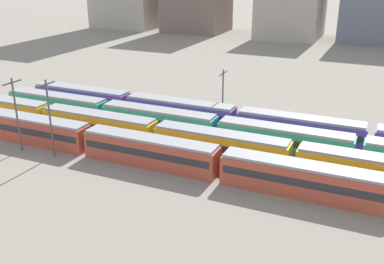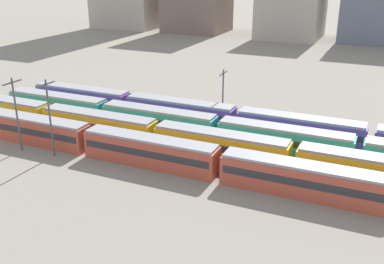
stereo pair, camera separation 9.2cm
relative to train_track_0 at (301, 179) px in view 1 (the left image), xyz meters
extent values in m
plane|color=gray|center=(-38.62, 7.80, -1.90)|extent=(600.00, 600.00, 0.00)
cube|color=#BC4C38|center=(-37.80, 0.00, -0.20)|extent=(18.00, 3.00, 3.40)
cube|color=#2D2D33|center=(-37.80, 0.00, 0.20)|extent=(17.20, 3.06, 0.90)
cube|color=#939399|center=(-37.80, 0.00, 1.67)|extent=(17.60, 2.70, 0.35)
cube|color=#BC4C38|center=(-18.90, 0.00, -0.20)|extent=(18.00, 3.00, 3.40)
cube|color=#2D2D33|center=(-18.90, 0.00, 0.20)|extent=(17.20, 3.06, 0.90)
cube|color=#939399|center=(-18.90, 0.00, 1.67)|extent=(17.60, 2.70, 0.35)
cube|color=#BC4C38|center=(0.00, 0.00, -0.20)|extent=(18.00, 3.00, 3.40)
cube|color=#2D2D33|center=(0.00, 0.00, 0.20)|extent=(17.20, 3.06, 0.90)
cube|color=#939399|center=(0.00, 0.00, 1.67)|extent=(17.60, 2.70, 0.35)
cube|color=yellow|center=(-49.18, 5.20, -0.20)|extent=(18.00, 3.00, 3.40)
cube|color=#2D2D33|center=(-49.18, 5.20, 0.20)|extent=(17.20, 3.06, 0.90)
cube|color=#939399|center=(-49.18, 5.20, 1.67)|extent=(17.60, 2.70, 0.35)
cube|color=yellow|center=(-30.28, 5.20, -0.20)|extent=(18.00, 3.00, 3.40)
cube|color=#2D2D33|center=(-30.28, 5.20, 0.20)|extent=(17.20, 3.06, 0.90)
cube|color=#939399|center=(-30.28, 5.20, 1.67)|extent=(17.60, 2.70, 0.35)
cube|color=yellow|center=(-11.38, 5.20, -0.20)|extent=(18.00, 3.00, 3.40)
cube|color=#2D2D33|center=(-11.38, 5.20, 0.20)|extent=(17.20, 3.06, 0.90)
cube|color=#939399|center=(-11.38, 5.20, 1.67)|extent=(17.60, 2.70, 0.35)
cube|color=yellow|center=(7.52, 5.20, -0.20)|extent=(18.00, 3.00, 3.40)
cube|color=#2D2D33|center=(7.52, 5.20, 0.20)|extent=(17.20, 3.06, 0.90)
cube|color=#939399|center=(7.52, 5.20, 1.67)|extent=(17.60, 2.70, 0.35)
cube|color=teal|center=(-42.10, 10.40, -0.20)|extent=(18.00, 3.00, 3.40)
cube|color=#2D2D33|center=(-42.10, 10.40, 0.20)|extent=(17.20, 3.06, 0.90)
cube|color=#939399|center=(-42.10, 10.40, 1.67)|extent=(17.60, 2.70, 0.35)
cube|color=teal|center=(-23.20, 10.40, -0.20)|extent=(18.00, 3.00, 3.40)
cube|color=#2D2D33|center=(-23.20, 10.40, 0.20)|extent=(17.20, 3.06, 0.90)
cube|color=#939399|center=(-23.20, 10.40, 1.67)|extent=(17.60, 2.70, 0.35)
cube|color=teal|center=(-4.30, 10.40, -0.20)|extent=(18.00, 3.00, 3.40)
cube|color=#2D2D33|center=(-4.30, 10.40, 0.20)|extent=(17.20, 3.06, 0.90)
cube|color=#939399|center=(-4.30, 10.40, 1.67)|extent=(17.60, 2.70, 0.35)
cube|color=#6B429E|center=(-41.04, 15.60, -0.20)|extent=(18.00, 3.00, 3.40)
cube|color=#2D2D33|center=(-41.04, 15.60, 0.20)|extent=(17.20, 3.06, 0.90)
cube|color=#939399|center=(-41.04, 15.60, 1.67)|extent=(17.60, 2.70, 0.35)
cube|color=#6B429E|center=(-22.14, 15.60, -0.20)|extent=(18.00, 3.00, 3.40)
cube|color=#2D2D33|center=(-22.14, 15.60, 0.20)|extent=(17.20, 3.06, 0.90)
cube|color=#939399|center=(-22.14, 15.60, 1.67)|extent=(17.60, 2.70, 0.35)
cube|color=#6B429E|center=(-3.24, 15.60, -0.20)|extent=(18.00, 3.00, 3.40)
cube|color=#2D2D33|center=(-3.24, 15.60, 0.20)|extent=(17.20, 3.06, 0.90)
cube|color=#939399|center=(-3.24, 15.60, 1.67)|extent=(17.60, 2.70, 0.35)
cylinder|color=#4C4C51|center=(-37.15, -3.22, 3.18)|extent=(0.24, 0.24, 10.16)
cube|color=#47474C|center=(-37.15, -3.22, 7.66)|extent=(0.16, 3.20, 0.16)
cylinder|color=#4C4C51|center=(-16.18, 18.82, 2.38)|extent=(0.24, 0.24, 8.56)
cube|color=#47474C|center=(-16.18, 18.82, 6.06)|extent=(0.16, 3.20, 0.16)
cylinder|color=#4C4C51|center=(-31.86, -2.88, 3.31)|extent=(0.24, 0.24, 10.43)
cube|color=#47474C|center=(-31.86, -2.88, 7.92)|extent=(0.16, 3.20, 0.16)
cube|color=#B2A899|center=(-24.63, 106.22, 8.95)|extent=(19.81, 21.55, 21.71)
cube|color=slate|center=(1.36, 106.22, 10.81)|extent=(20.42, 14.07, 25.43)
camera|label=1|loc=(6.77, -44.88, 22.47)|focal=41.72mm
camera|label=2|loc=(6.85, -44.84, 22.47)|focal=41.72mm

